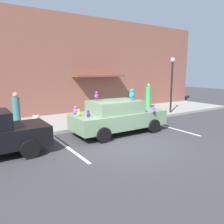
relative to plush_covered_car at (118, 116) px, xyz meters
The scene contains 10 objects.
ground_plane 2.00m from the plush_covered_car, 113.52° to the right, with size 60.00×60.00×0.00m, color #38383A.
sidewalk 3.48m from the plush_covered_car, 102.41° to the left, with size 24.00×4.00×0.15m, color gray.
storefront_building 6.01m from the plush_covered_car, 97.34° to the left, with size 24.00×1.25×6.40m.
parking_stripe_front 2.98m from the plush_covered_car, 13.65° to the right, with size 0.12×3.60×0.01m, color silver.
parking_stripe_rear 2.96m from the plush_covered_car, 166.25° to the right, with size 0.12×3.60×0.01m, color silver.
plush_covered_car is the anchor object (origin of this frame).
teddy_bear_on_sidewalk 3.78m from the plush_covered_car, 148.93° to the left, with size 0.39×0.32×0.74m.
street_lamp_post 6.02m from the plush_covered_car, 18.26° to the left, with size 0.28×0.28×3.56m.
pedestrian_near_shopfront 5.21m from the plush_covered_car, 136.04° to the left, with size 0.36×0.36×1.66m.
pedestrian_by_lamp 6.65m from the plush_covered_car, 35.79° to the left, with size 0.39×0.39×1.82m.
Camera 1 is at (-5.08, -6.70, 2.85)m, focal length 35.97 mm.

